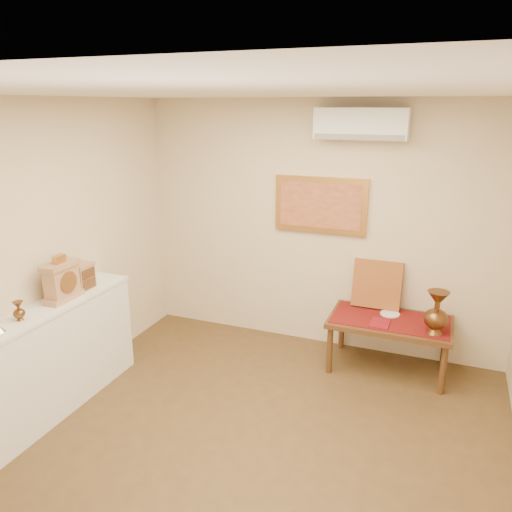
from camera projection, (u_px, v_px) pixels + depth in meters
The scene contains 16 objects.
floor at pixel (240, 464), 3.81m from camera, with size 4.50×4.50×0.00m, color brown.
ceiling at pixel (235, 92), 3.02m from camera, with size 4.50×4.50×0.00m, color white.
wall_back at pixel (320, 227), 5.42m from camera, with size 4.00×0.02×2.70m, color beige.
wall_left at pixel (16, 266), 4.11m from camera, with size 0.02×4.50×2.70m, color beige.
brass_urn_small at pixel (18, 308), 3.95m from camera, with size 0.09×0.09×0.21m, color brown, non-canonical shape.
table_cloth at pixel (390, 319), 5.02m from camera, with size 1.14×0.59×0.01m, color maroon.
brass_urn_tall at pixel (437, 308), 4.64m from camera, with size 0.23×0.23×0.51m, color brown, non-canonical shape.
plate at pixel (390, 314), 5.13m from camera, with size 0.20×0.20×0.01m, color white.
menu at pixel (380, 323), 4.91m from camera, with size 0.18×0.25×0.01m, color maroon.
cushion at pixel (377, 284), 5.26m from camera, with size 0.50×0.10×0.50m, color maroon.
display_ledge at pixel (45, 363), 4.30m from camera, with size 0.37×2.02×0.98m.
mantel_clock at pixel (62, 281), 4.34m from camera, with size 0.17×0.36×0.41m.
wooden_chest at pixel (82, 276), 4.61m from camera, with size 0.16×0.21×0.24m.
low_table at pixel (390, 326), 5.04m from camera, with size 1.20×0.70×0.55m.
painting at pixel (321, 205), 5.32m from camera, with size 1.00×0.06×0.60m.
ac_unit at pixel (361, 124), 4.84m from camera, with size 0.90×0.25×0.30m.
Camera 1 is at (1.28, -2.91, 2.63)m, focal length 35.00 mm.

